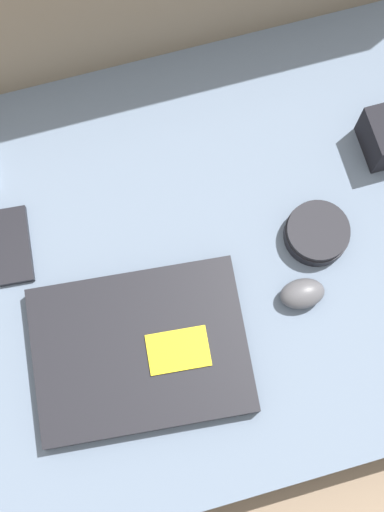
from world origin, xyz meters
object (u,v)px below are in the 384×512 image
object	(u,v)px
laptop	(141,350)
computer_mouse	(302,294)
speaker_puck	(317,233)
phone_black	(13,246)

from	to	relation	value
laptop	computer_mouse	size ratio (longest dim) A/B	4.71
speaker_puck	phone_black	bearing A→B (deg)	166.49
computer_mouse	speaker_puck	bearing A→B (deg)	62.23
computer_mouse	phone_black	world-z (taller)	computer_mouse
computer_mouse	laptop	bearing A→B (deg)	-172.56
speaker_puck	phone_black	size ratio (longest dim) A/B	0.80
laptop	speaker_puck	distance (m)	0.33
laptop	phone_black	size ratio (longest dim) A/B	2.65
phone_black	speaker_puck	bearing A→B (deg)	-8.19
computer_mouse	phone_black	size ratio (longest dim) A/B	0.56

